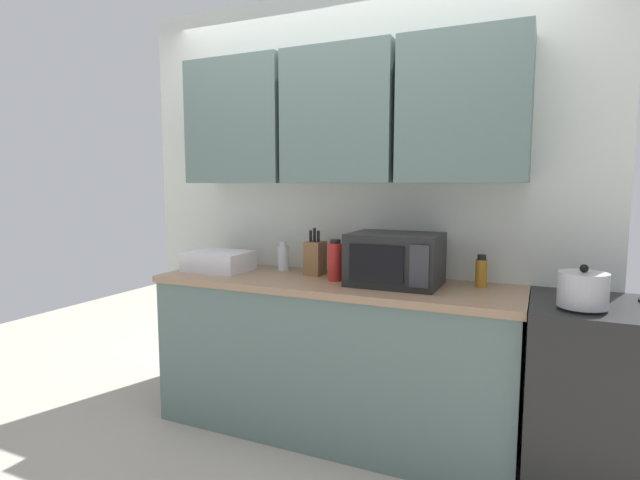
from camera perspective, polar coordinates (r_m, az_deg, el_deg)
wall_back_with_cabinets at (r=2.98m, az=3.24°, el=8.90°), size 2.93×0.38×2.60m
counter_run at (r=2.93m, az=1.40°, el=-13.29°), size 2.06×0.63×0.90m
stove_range at (r=2.73m, az=30.94°, el=-15.75°), size 0.76×0.64×0.91m
kettle at (r=2.43m, az=28.05°, el=-5.07°), size 0.20×0.20×0.19m
microwave at (r=2.70m, az=8.66°, el=-2.20°), size 0.48×0.37×0.28m
dish_rack at (r=3.18m, az=-11.57°, el=-2.39°), size 0.38×0.30×0.12m
knife_block at (r=2.97m, az=-0.56°, el=-2.03°), size 0.10×0.12×0.28m
bottle_clear_tall at (r=3.14m, az=-4.26°, el=-1.96°), size 0.07×0.07×0.18m
bottle_amber_vinegar at (r=2.76m, az=18.10°, el=-3.51°), size 0.06×0.06×0.17m
bottle_red_sauce at (r=2.78m, az=1.78°, el=-2.44°), size 0.08×0.08×0.23m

